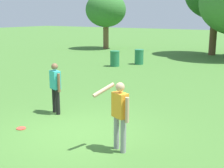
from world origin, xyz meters
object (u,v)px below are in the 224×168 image
object	(u,v)px
frisbee	(21,128)
tree_tall_left	(106,10)
trash_can_further_along	(139,57)
person_thrower	(120,111)
trash_can_beside_table	(115,59)
person_catcher	(55,85)

from	to	relation	value
frisbee	tree_tall_left	xyz separation A→B (m)	(-9.48, 18.47, 3.53)
trash_can_further_along	tree_tall_left	bearing A→B (deg)	136.64
person_thrower	trash_can_further_along	xyz separation A→B (m)	(-5.57, 11.60, -0.48)
person_thrower	trash_can_further_along	bearing A→B (deg)	115.63
frisbee	trash_can_beside_table	size ratio (longest dim) A/B	0.27
trash_can_further_along	tree_tall_left	world-z (taller)	tree_tall_left
trash_can_further_along	tree_tall_left	distance (m)	10.04
person_catcher	trash_can_further_along	distance (m)	10.63
frisbee	trash_can_further_along	xyz separation A→B (m)	(-2.53, 11.90, 0.47)
person_thrower	person_catcher	bearing A→B (deg)	158.12
person_catcher	tree_tall_left	world-z (taller)	tree_tall_left
frisbee	tree_tall_left	bearing A→B (deg)	117.17
person_catcher	tree_tall_left	size ratio (longest dim) A/B	0.32
person_thrower	frisbee	distance (m)	3.20
person_catcher	trash_can_further_along	xyz separation A→B (m)	(-2.41, 10.34, -0.46)
person_catcher	frisbee	distance (m)	1.82
person_thrower	trash_can_further_along	distance (m)	12.88
person_catcher	trash_can_beside_table	xyz separation A→B (m)	(-3.31, 8.82, -0.46)
trash_can_beside_table	tree_tall_left	world-z (taller)	tree_tall_left
tree_tall_left	trash_can_beside_table	bearing A→B (deg)	-53.15
person_thrower	frisbee	size ratio (longest dim) A/B	6.34
frisbee	person_thrower	bearing A→B (deg)	5.60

